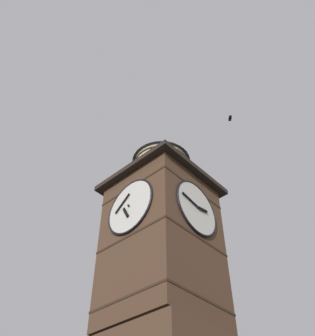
% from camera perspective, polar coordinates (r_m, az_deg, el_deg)
% --- Properties ---
extents(clock_tower, '(4.69, 4.69, 10.17)m').
position_cam_1_polar(clock_tower, '(17.82, 0.65, -9.48)').
color(clock_tower, brown).
rests_on(clock_tower, building_main).
extents(flying_bird_high, '(0.48, 0.46, 0.14)m').
position_cam_1_polar(flying_bird_high, '(27.75, 10.55, 7.15)').
color(flying_bird_high, black).
extents(flying_bird_low, '(0.27, 0.74, 0.13)m').
position_cam_1_polar(flying_bird_low, '(27.73, 3.16, -4.68)').
color(flying_bird_low, black).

